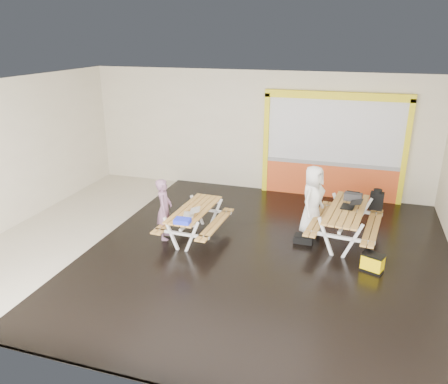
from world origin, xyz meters
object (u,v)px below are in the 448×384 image
(toolbox, at_px, (353,197))
(backpack, at_px, (377,200))
(dark_case, at_px, (303,239))
(person_right, at_px, (313,200))
(laptop_left, at_px, (191,213))
(picnic_table_right, at_px, (346,216))
(laptop_right, at_px, (351,205))
(picnic_table_left, at_px, (195,216))
(person_left, at_px, (164,209))
(fluke_bag, at_px, (372,263))
(blue_pouch, at_px, (182,221))

(toolbox, distance_m, backpack, 0.70)
(dark_case, bearing_deg, backpack, 40.37)
(person_right, relative_size, laptop_left, 3.74)
(picnic_table_right, xyz_separation_m, laptop_right, (0.07, 0.06, 0.26))
(laptop_left, relative_size, dark_case, 1.05)
(backpack, bearing_deg, laptop_left, -151.08)
(picnic_table_left, bearing_deg, toolbox, 21.64)
(person_left, distance_m, fluke_bag, 4.50)
(picnic_table_right, distance_m, toolbox, 0.61)
(person_right, height_order, fluke_bag, person_right)
(laptop_left, relative_size, laptop_right, 0.91)
(picnic_table_left, height_order, blue_pouch, blue_pouch)
(person_right, height_order, dark_case, person_right)
(blue_pouch, distance_m, fluke_bag, 3.89)
(laptop_right, bearing_deg, person_left, -163.30)
(laptop_right, distance_m, blue_pouch, 3.71)
(laptop_left, bearing_deg, picnic_table_right, 20.34)
(picnic_table_right, distance_m, dark_case, 1.06)
(fluke_bag, bearing_deg, dark_case, 149.48)
(person_left, distance_m, blue_pouch, 0.82)
(blue_pouch, relative_size, backpack, 0.65)
(picnic_table_left, xyz_separation_m, laptop_left, (0.07, -0.37, 0.22))
(picnic_table_left, height_order, person_right, person_right)
(person_left, bearing_deg, laptop_right, -88.65)
(picnic_table_left, relative_size, backpack, 3.78)
(picnic_table_left, distance_m, backpack, 4.30)
(laptop_left, xyz_separation_m, dark_case, (2.35, 0.85, -0.67))
(blue_pouch, bearing_deg, person_left, 141.65)
(blue_pouch, bearing_deg, backpack, 33.61)
(person_left, bearing_deg, fluke_bag, -106.35)
(person_left, distance_m, dark_case, 3.18)
(person_right, relative_size, laptop_right, 3.39)
(picnic_table_right, height_order, laptop_right, laptop_right)
(laptop_left, bearing_deg, person_left, 174.28)
(person_left, xyz_separation_m, backpack, (4.52, 2.06, -0.02))
(backpack, height_order, fluke_bag, backpack)
(person_right, relative_size, backpack, 3.19)
(person_right, bearing_deg, laptop_left, 137.27)
(person_right, height_order, toolbox, person_right)
(blue_pouch, bearing_deg, person_right, 36.51)
(person_right, xyz_separation_m, dark_case, (-0.09, -0.53, -0.75))
(person_right, height_order, blue_pouch, person_right)
(picnic_table_right, height_order, fluke_bag, picnic_table_right)
(person_left, xyz_separation_m, laptop_left, (0.66, -0.07, 0.02))
(laptop_right, height_order, toolbox, toolbox)
(toolbox, bearing_deg, person_left, -157.51)
(backpack, relative_size, dark_case, 1.23)
(picnic_table_right, relative_size, blue_pouch, 6.82)
(backpack, bearing_deg, fluke_bag, -91.39)
(person_left, bearing_deg, backpack, -80.80)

